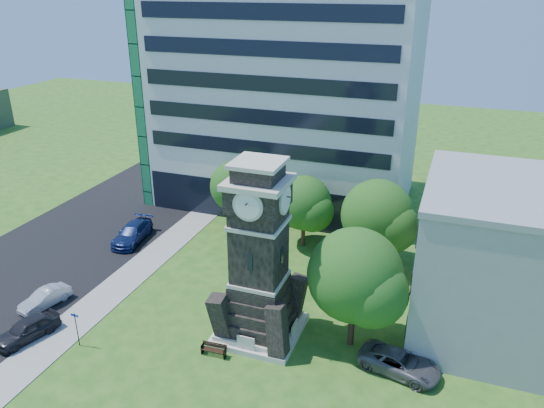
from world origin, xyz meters
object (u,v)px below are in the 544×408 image
at_px(clock_tower, 259,264).
at_px(car_east_lot, 400,363).
at_px(car_street_south, 27,329).
at_px(car_street_north, 132,233).
at_px(park_bench, 214,349).
at_px(car_street_mid, 45,298).
at_px(street_sign, 76,326).

relative_size(clock_tower, car_east_lot, 2.48).
height_order(car_street_south, car_street_north, car_street_north).
relative_size(car_street_south, park_bench, 2.56).
xyz_separation_m(car_street_mid, park_bench, (14.00, -0.78, -0.17)).
relative_size(car_east_lot, park_bench, 2.94).
bearing_deg(street_sign, park_bench, 16.81).
distance_m(clock_tower, car_street_mid, 16.73).
xyz_separation_m(car_street_south, car_street_north, (-1.60, 14.65, 0.06)).
distance_m(clock_tower, car_street_north, 18.69).
bearing_deg(car_street_mid, clock_tower, 21.67).
bearing_deg(car_street_north, car_east_lot, -28.32).
bearing_deg(park_bench, car_street_north, 136.34).
bearing_deg(car_street_north, car_street_south, -91.35).
bearing_deg(car_street_south, street_sign, 25.39).
bearing_deg(car_street_south, car_street_north, 113.64).
distance_m(car_street_south, car_street_north, 14.74).
xyz_separation_m(car_street_mid, car_street_north, (0.01, 11.19, 0.16)).
relative_size(park_bench, street_sign, 0.67).
xyz_separation_m(car_street_north, park_bench, (13.99, -11.97, -0.33)).
height_order(park_bench, street_sign, street_sign).
bearing_deg(car_east_lot, park_bench, 115.19).
xyz_separation_m(clock_tower, car_east_lot, (9.39, -0.78, -4.60)).
distance_m(car_street_north, car_east_lot, 27.01).
bearing_deg(park_bench, clock_tower, 56.26).
bearing_deg(park_bench, car_street_south, -170.87).
bearing_deg(clock_tower, car_street_mid, -171.36).
relative_size(car_street_mid, car_east_lot, 0.78).
relative_size(clock_tower, car_street_south, 2.86).
relative_size(car_east_lot, street_sign, 1.98).
distance_m(car_street_mid, car_east_lot, 25.33).
xyz_separation_m(clock_tower, street_sign, (-10.58, -5.36, -3.72)).
bearing_deg(car_east_lot, car_street_north, 82.38).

